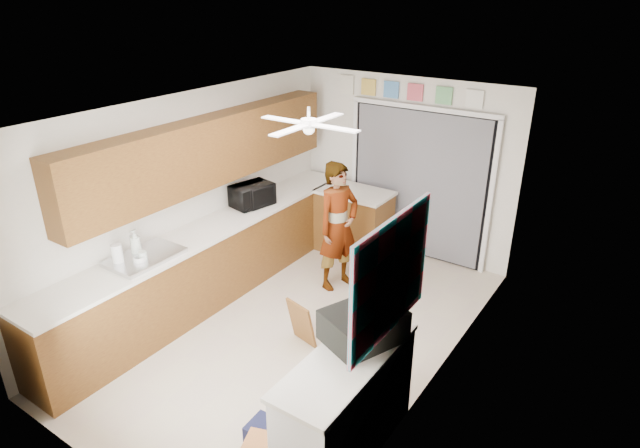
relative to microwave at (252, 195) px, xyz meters
The scene contains 40 objects.
floor 1.89m from the microwave, 30.43° to the right, with size 5.00×5.00×0.00m, color #C3B19D.
ceiling 2.09m from the microwave, 30.43° to the right, with size 5.00×5.00×0.00m, color white.
wall_back 2.18m from the microwave, 52.27° to the left, with size 3.20×3.20×0.00m, color white.
wall_front 3.54m from the microwave, 67.94° to the right, with size 3.20×3.20×0.00m, color white.
wall_left 0.84m from the microwave, 109.07° to the right, with size 5.00×5.00×0.00m, color white.
wall_right 3.04m from the microwave, 14.93° to the right, with size 5.00×5.00×0.00m, color white.
left_base_cabinets 1.01m from the microwave, 87.80° to the right, with size 0.60×4.80×0.90m, color brown.
left_countertop 0.80m from the microwave, 87.07° to the right, with size 0.62×4.80×0.04m, color white.
upper_cabinets 0.93m from the microwave, 100.72° to the right, with size 0.32×4.00×0.80m, color brown.
sink_basin 1.79m from the microwave, 88.71° to the right, with size 0.50×0.76×0.06m, color silver.
faucet 1.79m from the microwave, 94.81° to the right, with size 0.03×0.03×0.22m, color silver.
peninsula_base 1.61m from the microwave, 55.75° to the left, with size 1.00×0.60×0.90m, color brown.
peninsula_top 1.48m from the microwave, 55.75° to the left, with size 1.04×0.64×0.04m, color white.
back_opening_recess 2.31m from the microwave, 46.91° to the left, with size 2.00×0.06×2.10m, color black.
curtain_panel 2.28m from the microwave, 46.22° to the left, with size 1.90×0.03×2.05m, color slate.
door_trim_left 1.75m from the microwave, 71.35° to the left, with size 0.06×0.04×2.10m, color white.
door_trim_right 3.08m from the microwave, 32.54° to the left, with size 0.06×0.04×2.10m, color white.
door_trim_head 2.51m from the microwave, 46.40° to the left, with size 2.10×0.04×0.06m, color white.
header_frame_0 2.20m from the microwave, 66.62° to the left, with size 0.22×0.02×0.22m, color gold.
header_frame_1 2.34m from the microwave, 57.40° to the left, with size 0.22×0.02×0.22m, color #4C89CB.
header_frame_2 2.52m from the microwave, 49.75° to the left, with size 0.22×0.02×0.22m, color #D34F5F.
header_frame_3 2.77m from the microwave, 42.70° to the left, with size 0.22×0.02×0.22m, color #63AE6E.
header_frame_4 3.05m from the microwave, 37.14° to the left, with size 0.22×0.02×0.22m, color white.
route66_sign 2.11m from the microwave, 77.32° to the left, with size 0.22×0.02×0.26m, color silver.
right_counter_base 3.39m from the microwave, 36.47° to the right, with size 0.50×1.40×0.90m, color white.
right_counter_top 3.33m from the microwave, 36.58° to the right, with size 0.54×1.44×0.04m, color white.
abstract_painting 3.46m from the microwave, 31.47° to the right, with size 0.03×1.15×0.95m, color #FF5D7F.
ceiling_fan 1.91m from the microwave, 23.60° to the right, with size 1.14×1.14×0.24m, color white.
microwave is the anchor object (origin of this frame).
soap_bottle 1.78m from the microwave, 92.71° to the right, with size 0.12×0.12×0.30m, color silver.
cup 1.90m from the microwave, 86.74° to the right, with size 0.12×0.12×0.09m, color white.
jar_b 1.86m from the microwave, 86.68° to the right, with size 0.09×0.09×0.13m, color silver.
paper_towel_roll 2.03m from the microwave, 91.73° to the right, with size 0.11×0.11×0.24m, color white.
suitcase 3.15m from the microwave, 32.64° to the right, with size 0.46×0.62×0.26m, color black.
suitcase_rim 3.15m from the microwave, 32.64° to the right, with size 0.44×0.58×0.02m, color yellow.
suitcase_lid 3.01m from the microwave, 27.98° to the right, with size 0.42×0.03×0.50m, color black.
navy_crate 3.27m from the microwave, 47.87° to the right, with size 0.31×0.26×0.19m, color #141733.
cabinet_door_panel 2.01m from the microwave, 33.78° to the right, with size 0.35×0.03×0.53m, color brown.
man 1.22m from the microwave, 13.19° to the left, with size 0.61×0.40×1.67m, color white.
dog 2.02m from the microwave, ahead, with size 0.26×0.62×0.48m, color black.
Camera 1 is at (3.06, -4.09, 3.59)m, focal length 30.00 mm.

